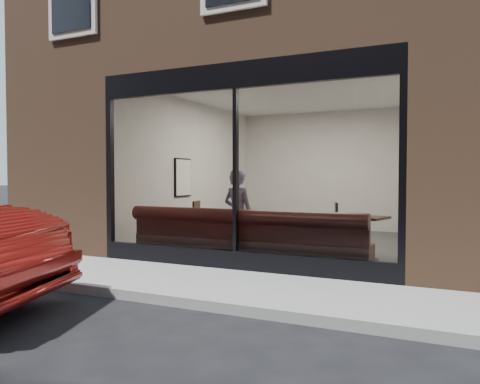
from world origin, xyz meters
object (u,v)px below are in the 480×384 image
at_px(cafe_table_left, 224,215).
at_px(cafe_chair_right, 326,239).
at_px(person, 238,215).
at_px(cafe_table_right, 366,218).
at_px(banquette, 246,252).
at_px(cafe_chair_left, 188,235).

xyz_separation_m(cafe_table_left, cafe_chair_right, (1.59, 1.21, -0.50)).
bearing_deg(person, cafe_chair_right, -112.10).
distance_m(cafe_table_left, cafe_table_right, 2.52).
bearing_deg(banquette, person, 133.46).
distance_m(person, cafe_table_right, 2.21).
distance_m(cafe_table_left, cafe_chair_right, 2.06).
bearing_deg(banquette, cafe_chair_left, 145.63).
relative_size(cafe_table_left, cafe_chair_right, 1.51).
bearing_deg(cafe_chair_right, cafe_table_left, 20.55).
distance_m(cafe_table_left, cafe_chair_left, 1.36).
bearing_deg(cafe_table_left, cafe_chair_right, 37.26).
height_order(banquette, cafe_table_right, cafe_table_right).
relative_size(person, cafe_table_right, 2.45).
relative_size(cafe_table_left, cafe_chair_left, 1.49).
bearing_deg(cafe_chair_left, person, 136.08).
distance_m(cafe_table_right, cafe_chair_left, 3.62).
xyz_separation_m(person, cafe_table_left, (-0.49, 0.42, -0.05)).
bearing_deg(person, banquette, 145.51).
bearing_deg(banquette, cafe_table_left, 136.78).
bearing_deg(cafe_table_right, cafe_table_left, -166.52).
height_order(cafe_chair_left, cafe_chair_right, same).
xyz_separation_m(cafe_table_right, cafe_chair_right, (-0.86, 0.62, -0.50)).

